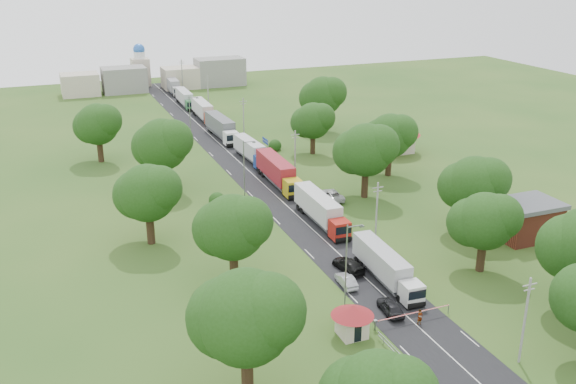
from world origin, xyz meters
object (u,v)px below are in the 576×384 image
truck_0 (385,266)px  car_lane_front (391,307)px  pedestrian_near (420,317)px  info_sign (265,144)px  car_lane_mid (346,281)px  boom_barrier (402,317)px  guard_booth (352,317)px

truck_0 → car_lane_front: size_ratio=3.13×
truck_0 → pedestrian_near: size_ratio=7.87×
car_lane_front → pedestrian_near: (1.64, -3.18, 0.12)m
info_sign → car_lane_mid: (-8.20, -50.40, -2.33)m
car_lane_mid → car_lane_front: bearing=106.9°
info_sign → boom_barrier: bearing=-96.2°
truck_0 → boom_barrier: bearing=-109.1°
car_lane_mid → truck_0: bearing=176.1°
guard_booth → pedestrian_near: bearing=-6.2°
truck_0 → pedestrian_near: (-1.41, -9.79, -1.14)m
car_lane_front → pedestrian_near: 3.58m
info_sign → car_lane_mid: bearing=-99.2°
guard_booth → truck_0: bearing=45.1°
guard_booth → info_sign: bearing=78.3°
car_lane_front → boom_barrier: bearing=94.9°
guard_booth → info_sign: 61.27m
guard_booth → info_sign: info_sign is taller
boom_barrier → car_lane_front: bearing=88.9°
truck_0 → info_sign: bearing=86.1°
truck_0 → car_lane_mid: (-4.74, 0.64, -1.34)m
boom_barrier → info_sign: (6.56, 60.00, 2.11)m
boom_barrier → car_lane_front: 2.36m
guard_booth → car_lane_mid: (4.20, 9.61, -1.49)m
car_lane_mid → pedestrian_near: bearing=111.5°
boom_barrier → info_sign: size_ratio=2.25×
car_lane_front → car_lane_mid: car_lane_front is taller
info_sign → car_lane_mid: size_ratio=1.01×
boom_barrier → pedestrian_near: pedestrian_near is taller
boom_barrier → truck_0: 9.55m
car_lane_mid → pedestrian_near: size_ratio=2.33×
info_sign → pedestrian_near: info_sign is taller
pedestrian_near → boom_barrier: bearing=149.3°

